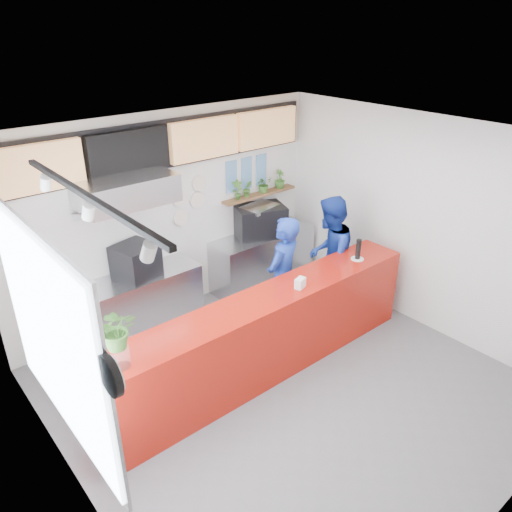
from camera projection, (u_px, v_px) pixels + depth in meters
floor at (286, 387)px, 6.12m from camera, size 5.00×5.00×0.00m
ceiling at (295, 144)px, 4.81m from camera, size 5.00×5.00×0.00m
wall_back at (171, 216)px, 7.19m from camera, size 5.00×0.00×5.00m
wall_left at (65, 376)px, 4.02m from camera, size 0.00×5.00×5.00m
wall_right at (421, 224)px, 6.91m from camera, size 0.00×5.00×5.00m
service_counter at (265, 335)px, 6.16m from camera, size 4.50×0.60×1.10m
cream_band at (165, 140)px, 6.70m from camera, size 5.00×0.02×0.80m
prep_bench at (138, 305)px, 6.98m from camera, size 1.80×0.60×0.90m
panini_oven at (136, 261)px, 6.71m from camera, size 0.62×0.62×0.46m
extraction_hood at (126, 190)px, 6.20m from camera, size 1.20×0.70×0.35m
hood_lip at (128, 205)px, 6.29m from camera, size 1.20×0.69×0.31m
right_bench at (263, 259)px, 8.31m from camera, size 1.80×0.60×0.90m
espresso_machine at (260, 221)px, 7.96m from camera, size 0.91×0.78×0.49m
espresso_tray at (260, 207)px, 7.86m from camera, size 0.63×0.48×0.05m
herb_shelf at (260, 195)px, 8.04m from camera, size 1.40×0.18×0.04m
menu_board_far_left at (35, 169)px, 5.63m from camera, size 1.10×0.10×0.55m
menu_board_mid_left at (129, 152)px, 6.30m from camera, size 1.10×0.10×0.55m
menu_board_mid_right at (205, 139)px, 6.97m from camera, size 1.10×0.10×0.55m
menu_board_far_right at (267, 128)px, 7.64m from camera, size 1.10×0.10×0.55m
soffit at (166, 144)px, 6.70m from camera, size 4.80×0.04×0.65m
window_pane at (51, 337)px, 4.16m from camera, size 0.04×2.20×1.90m
window_frame at (53, 336)px, 4.17m from camera, size 0.03×2.30×2.00m
wall_clock_rim at (110, 375)px, 3.18m from camera, size 0.05×0.30×0.30m
wall_clock_face at (114, 374)px, 3.20m from camera, size 0.02×0.26×0.26m
track_rail at (86, 196)px, 3.62m from camera, size 0.05×2.40×0.04m
dec_plate_a at (179, 198)px, 7.14m from camera, size 0.24×0.03×0.24m
dec_plate_b at (197, 200)px, 7.36m from camera, size 0.24×0.03×0.24m
dec_plate_c at (181, 217)px, 7.27m from camera, size 0.24×0.03×0.24m
dec_plate_d at (199, 183)px, 7.28m from camera, size 0.24×0.03×0.24m
photo_frame_a at (231, 169)px, 7.59m from camera, size 0.20×0.02×0.25m
photo_frame_b at (247, 165)px, 7.76m from camera, size 0.20×0.02×0.25m
photo_frame_c at (261, 162)px, 7.94m from camera, size 0.20×0.02×0.25m
photo_frame_d at (232, 185)px, 7.70m from camera, size 0.20×0.02×0.25m
photo_frame_e at (247, 181)px, 7.87m from camera, size 0.20×0.02×0.25m
photo_frame_f at (261, 177)px, 8.04m from camera, size 0.20×0.02×0.25m
staff_center at (283, 278)px, 6.80m from camera, size 0.74×0.60×1.76m
staff_right at (329, 257)px, 7.33m from camera, size 1.09×0.98×1.83m
herb_a at (237, 190)px, 7.70m from camera, size 0.20×0.17×0.32m
herb_b at (247, 189)px, 7.83m from camera, size 0.18×0.17×0.26m
herb_c at (264, 184)px, 8.02m from camera, size 0.28×0.25×0.28m
herb_d at (280, 179)px, 8.22m from camera, size 0.21×0.20×0.31m
glass_vase at (121, 357)px, 4.71m from camera, size 0.22×0.22×0.21m
basil_vase at (117, 329)px, 4.57m from camera, size 0.47×0.44×0.41m
napkin_holder at (300, 283)px, 6.09m from camera, size 0.17×0.13×0.13m
white_plate at (357, 259)px, 6.82m from camera, size 0.20×0.20×0.01m
pepper_mill at (358, 249)px, 6.76m from camera, size 0.09×0.09×0.28m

